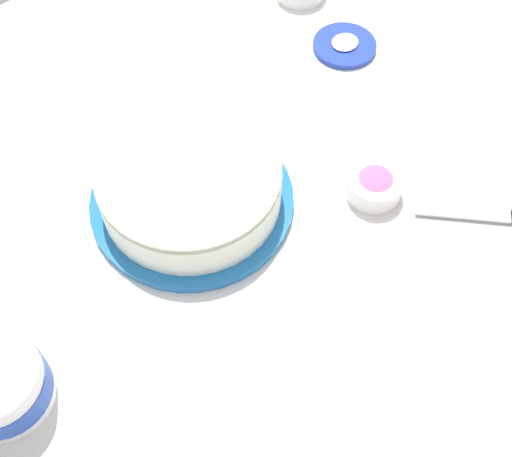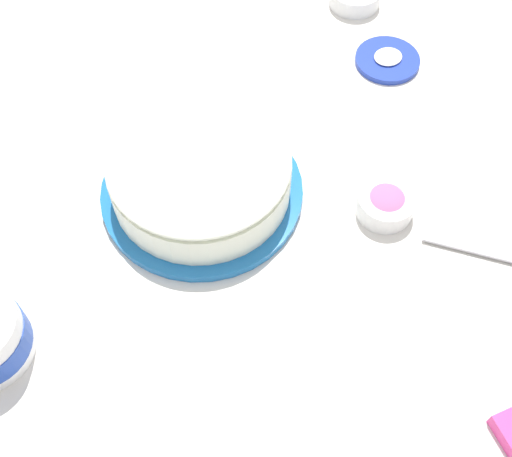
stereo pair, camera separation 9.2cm
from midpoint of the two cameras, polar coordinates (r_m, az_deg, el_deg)
name	(u,v)px [view 2 (the right image)]	position (r m, az deg, el deg)	size (l,w,h in m)	color
ground_plane	(287,269)	(0.93, 5.54, -3.74)	(1.54, 1.54, 0.00)	silver
frosted_cake	(200,176)	(0.96, -2.14, 4.41)	(0.31, 0.31, 0.10)	#1E6BB2
frosting_tub_lid	(387,60)	(1.21, 13.58, 13.95)	(0.11, 0.11, 0.02)	#233DAD
sprinkle_bowl_pink	(386,203)	(0.99, 13.86, 1.95)	(0.08, 0.08, 0.04)	white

